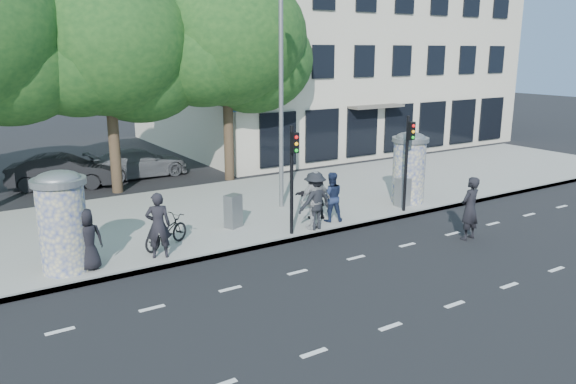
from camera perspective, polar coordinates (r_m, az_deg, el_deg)
ground at (r=15.23m, az=10.28°, el=-8.18°), size 120.00×120.00×0.00m
sidewalk at (r=20.99m, az=-3.68°, el=-1.48°), size 40.00×8.00×0.15m
curb at (r=17.78m, az=2.52°, el=-4.39°), size 40.00×0.10×0.16m
lane_dash_near at (r=13.85m, az=16.56°, el=-10.90°), size 32.00×0.12×0.01m
lane_dash_far at (r=16.20m, az=6.91°, el=-6.64°), size 32.00×0.12×0.01m
ad_column_left at (r=15.51m, az=-21.98°, el=-2.57°), size 1.36×1.36×2.65m
ad_column_right at (r=21.51m, az=12.20°, el=2.62°), size 1.36×1.36×2.65m
traffic_pole_near at (r=17.08m, az=0.48°, el=2.35°), size 0.22×0.31×3.40m
traffic_pole_far at (r=20.06m, az=12.07°, el=3.81°), size 0.22×0.31×3.40m
street_lamp at (r=19.89m, az=-0.61°, el=11.48°), size 0.25×0.93×8.00m
tree_near_left at (r=23.75m, az=-17.96°, el=14.32°), size 6.80×6.80×8.97m
tree_center at (r=25.17m, az=-6.32°, el=15.42°), size 7.00×7.00×9.30m
building at (r=37.21m, az=3.24°, el=14.57°), size 20.30×15.85×12.00m
ped_a at (r=15.47m, az=-19.75°, el=-4.58°), size 0.83×0.56×1.66m
ped_b at (r=15.82m, az=-13.05°, el=-3.31°), size 0.79×0.64×1.86m
ped_c at (r=18.76m, az=4.39°, el=-0.50°), size 1.00×0.91×1.68m
ped_d at (r=17.88m, az=2.74°, el=-0.88°), size 1.29×0.83×1.88m
ped_e at (r=17.88m, az=2.77°, el=-0.81°), size 1.14×0.67×1.93m
ped_f at (r=19.05m, az=2.96°, el=-0.42°), size 1.55×1.03×1.58m
man_road at (r=18.23m, az=17.99°, el=-1.59°), size 0.78×0.56×1.99m
bicycle at (r=16.75m, az=-12.29°, el=-3.97°), size 1.36×1.83×0.92m
cabinet_left at (r=18.23m, az=-5.59°, el=-1.94°), size 0.62×0.55×1.08m
cabinet_right at (r=21.05m, az=11.56°, el=-0.00°), size 0.53×0.40×1.05m
car_mid at (r=25.85m, az=-21.93°, el=1.97°), size 2.95×4.63×1.44m
car_right at (r=26.92m, az=-14.96°, el=2.85°), size 2.16×4.69×1.33m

